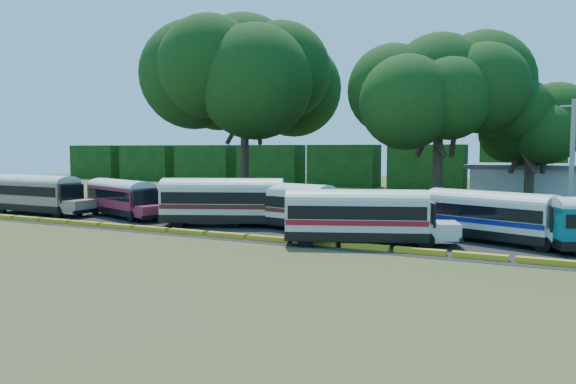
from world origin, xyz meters
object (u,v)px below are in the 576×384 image
at_px(bus_red, 122,196).
at_px(bus_white_red, 360,214).
at_px(bus_beige, 37,192).
at_px(bus_cream_west, 226,199).
at_px(tree_west, 244,70).

bearing_deg(bus_red, bus_white_red, 10.17).
height_order(bus_beige, bus_red, bus_beige).
height_order(bus_cream_west, tree_west, tree_west).
height_order(bus_red, bus_white_red, bus_white_red).
height_order(bus_beige, tree_west, tree_west).
relative_size(bus_beige, bus_red, 1.07).
height_order(bus_red, tree_west, tree_west).
xyz_separation_m(bus_beige, tree_west, (11.06, 15.09, 11.17)).
bearing_deg(bus_beige, bus_red, 12.74).
distance_m(bus_red, bus_cream_west, 10.31).
xyz_separation_m(bus_beige, bus_red, (7.77, 1.66, -0.16)).
height_order(bus_beige, bus_cream_west, bus_cream_west).
xyz_separation_m(bus_red, bus_white_red, (21.28, -3.67, 0.08)).
bearing_deg(bus_beige, bus_cream_west, 3.82).
bearing_deg(bus_red, bus_cream_west, 16.28).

